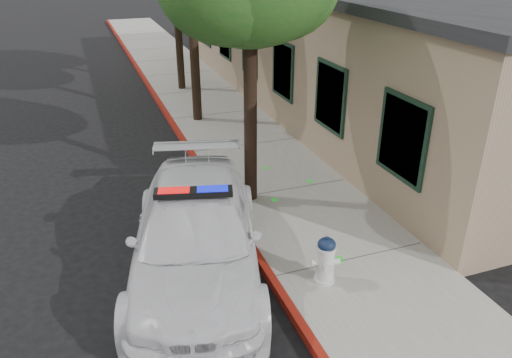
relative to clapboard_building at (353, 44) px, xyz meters
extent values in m
plane|color=black|center=(-6.69, -9.00, -2.13)|extent=(120.00, 120.00, 0.00)
cube|color=gray|center=(-5.09, -6.00, -2.05)|extent=(3.20, 60.00, 0.15)
cube|color=#9C2211|center=(-6.63, -6.00, -2.05)|extent=(0.14, 60.00, 0.16)
cube|color=tan|center=(0.01, 0.00, -0.13)|extent=(7.00, 20.00, 4.00)
cube|color=black|center=(-3.52, -8.00, -0.18)|extent=(0.08, 1.48, 1.68)
cube|color=black|center=(-3.52, -5.00, -0.18)|extent=(0.08, 1.48, 1.68)
cube|color=black|center=(-3.52, -2.00, -0.18)|extent=(0.08, 1.48, 1.68)
cube|color=black|center=(-3.52, 1.00, -0.18)|extent=(0.08, 1.48, 1.68)
cube|color=black|center=(-3.52, 4.00, -0.18)|extent=(0.08, 1.48, 1.68)
cube|color=black|center=(-3.52, 7.00, -0.18)|extent=(0.08, 1.48, 1.68)
cube|color=black|center=(-3.52, 10.00, -0.18)|extent=(0.08, 1.48, 1.68)
imported|color=silver|center=(-7.76, -8.24, -1.34)|extent=(3.52, 5.80, 1.57)
cube|color=black|center=(-7.76, -8.24, -0.49)|extent=(1.23, 0.58, 0.10)
cube|color=red|center=(-8.07, -8.16, -0.49)|extent=(0.56, 0.37, 0.11)
cube|color=#0D14E3|center=(-7.45, -8.32, -0.49)|extent=(0.56, 0.37, 0.11)
cylinder|color=silver|center=(-5.82, -9.41, -1.94)|extent=(0.36, 0.36, 0.06)
cylinder|color=silver|center=(-5.82, -9.41, -1.62)|extent=(0.30, 0.30, 0.58)
cylinder|color=silver|center=(-5.82, -9.41, -1.31)|extent=(0.34, 0.34, 0.04)
ellipsoid|color=#0F1C37|center=(-5.82, -9.41, -1.24)|extent=(0.31, 0.31, 0.23)
cylinder|color=#0F1C37|center=(-5.82, -9.41, -1.14)|extent=(0.07, 0.07, 0.06)
cylinder|color=silver|center=(-6.00, -9.36, -1.59)|extent=(0.15, 0.14, 0.12)
cylinder|color=silver|center=(-5.65, -9.45, -1.59)|extent=(0.15, 0.14, 0.12)
cylinder|color=silver|center=(-5.87, -9.58, -1.57)|extent=(0.18, 0.16, 0.15)
cylinder|color=black|center=(-5.99, -6.10, -0.05)|extent=(0.28, 0.28, 3.85)
cylinder|color=black|center=(-5.79, -0.31, 0.10)|extent=(0.29, 0.29, 4.16)
cylinder|color=black|center=(-5.47, 3.59, -0.10)|extent=(0.28, 0.28, 3.76)
camera|label=1|loc=(-9.28, -15.48, 3.29)|focal=34.66mm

